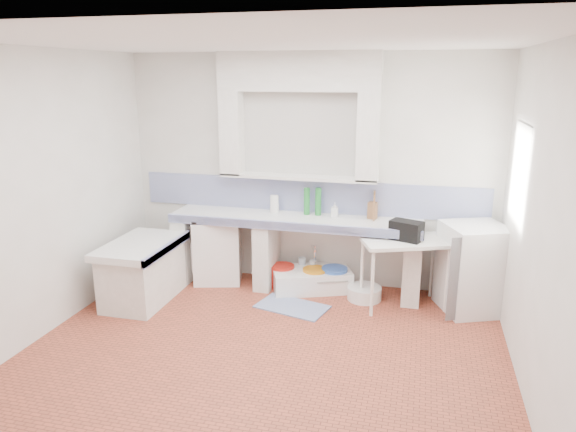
% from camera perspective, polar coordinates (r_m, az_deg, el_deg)
% --- Properties ---
extents(floor, '(4.50, 4.50, 0.00)m').
position_cam_1_polar(floor, '(5.12, -2.87, -14.87)').
color(floor, '#A1452F').
rests_on(floor, ground).
extents(ceiling, '(4.50, 4.50, 0.00)m').
position_cam_1_polar(ceiling, '(4.44, -3.37, 18.22)').
color(ceiling, white).
rests_on(ceiling, ground).
extents(wall_back, '(4.50, 0.00, 4.50)m').
position_cam_1_polar(wall_back, '(6.48, 2.20, 4.80)').
color(wall_back, white).
rests_on(wall_back, ground).
extents(wall_front, '(4.50, 0.00, 4.50)m').
position_cam_1_polar(wall_front, '(2.85, -15.37, -9.44)').
color(wall_front, white).
rests_on(wall_front, ground).
extents(wall_left, '(0.00, 4.50, 4.50)m').
position_cam_1_polar(wall_left, '(5.67, -25.38, 1.85)').
color(wall_left, white).
rests_on(wall_left, ground).
extents(wall_right, '(0.00, 4.50, 4.50)m').
position_cam_1_polar(wall_right, '(4.48, 25.56, -1.38)').
color(wall_right, white).
rests_on(wall_right, ground).
extents(alcove_mass, '(1.90, 0.25, 0.45)m').
position_cam_1_polar(alcove_mass, '(6.27, 1.14, 15.26)').
color(alcove_mass, white).
rests_on(alcove_mass, ground).
extents(window_frame, '(0.35, 0.86, 1.06)m').
position_cam_1_polar(window_frame, '(5.62, 25.33, 3.84)').
color(window_frame, '#3B2013').
rests_on(window_frame, ground).
extents(lace_valance, '(0.01, 0.84, 0.24)m').
position_cam_1_polar(lace_valance, '(5.54, 24.29, 7.81)').
color(lace_valance, white).
rests_on(lace_valance, ground).
extents(counter_slab, '(3.00, 0.60, 0.08)m').
position_cam_1_polar(counter_slab, '(6.33, 0.69, -0.44)').
color(counter_slab, white).
rests_on(counter_slab, ground).
extents(counter_lip, '(3.00, 0.04, 0.10)m').
position_cam_1_polar(counter_lip, '(6.07, 0.07, -1.13)').
color(counter_lip, navy).
rests_on(counter_lip, ground).
extents(counter_pier_left, '(0.20, 0.55, 0.82)m').
position_cam_1_polar(counter_pier_left, '(6.92, -10.68, -3.26)').
color(counter_pier_left, white).
rests_on(counter_pier_left, ground).
extents(counter_pier_mid, '(0.20, 0.55, 0.82)m').
position_cam_1_polar(counter_pier_mid, '(6.55, -2.30, -4.03)').
color(counter_pier_mid, white).
rests_on(counter_pier_mid, ground).
extents(counter_pier_right, '(0.20, 0.55, 0.82)m').
position_cam_1_polar(counter_pier_right, '(6.31, 13.19, -5.22)').
color(counter_pier_right, white).
rests_on(counter_pier_right, ground).
extents(peninsula_top, '(0.70, 1.10, 0.08)m').
position_cam_1_polar(peninsula_top, '(6.26, -15.52, -3.12)').
color(peninsula_top, white).
rests_on(peninsula_top, ground).
extents(peninsula_base, '(0.60, 1.00, 0.62)m').
position_cam_1_polar(peninsula_base, '(6.37, -15.30, -6.11)').
color(peninsula_base, white).
rests_on(peninsula_base, ground).
extents(peninsula_lip, '(0.04, 1.10, 0.10)m').
position_cam_1_polar(peninsula_lip, '(6.10, -12.82, -3.40)').
color(peninsula_lip, navy).
rests_on(peninsula_lip, ground).
extents(backsplash, '(4.27, 0.03, 0.40)m').
position_cam_1_polar(backsplash, '(6.52, 2.15, 2.18)').
color(backsplash, navy).
rests_on(backsplash, ground).
extents(stove, '(0.69, 0.68, 0.80)m').
position_cam_1_polar(stove, '(6.77, -7.52, -3.59)').
color(stove, white).
rests_on(stove, ground).
extents(sink, '(1.05, 0.81, 0.22)m').
position_cam_1_polar(sink, '(6.52, 2.54, -6.92)').
color(sink, white).
rests_on(sink, ground).
extents(side_table, '(1.07, 0.84, 0.04)m').
position_cam_1_polar(side_table, '(6.11, 12.29, -6.01)').
color(side_table, white).
rests_on(side_table, ground).
extents(fridge, '(0.82, 0.82, 0.97)m').
position_cam_1_polar(fridge, '(6.20, 19.27, -5.30)').
color(fridge, white).
rests_on(fridge, ground).
extents(bucket_red, '(0.36, 0.36, 0.28)m').
position_cam_1_polar(bucket_red, '(6.57, -0.64, -6.47)').
color(bucket_red, red).
rests_on(bucket_red, ground).
extents(bucket_orange, '(0.36, 0.36, 0.28)m').
position_cam_1_polar(bucket_orange, '(6.48, 2.90, -6.84)').
color(bucket_orange, orange).
rests_on(bucket_orange, ground).
extents(bucket_blue, '(0.33, 0.33, 0.29)m').
position_cam_1_polar(bucket_blue, '(6.49, 5.00, -6.77)').
color(bucket_blue, blue).
rests_on(bucket_blue, ground).
extents(basin_white, '(0.43, 0.43, 0.15)m').
position_cam_1_polar(basin_white, '(6.32, 8.19, -8.18)').
color(basin_white, white).
rests_on(basin_white, ground).
extents(water_bottle_a, '(0.12, 0.12, 0.34)m').
position_cam_1_polar(water_bottle_a, '(6.67, 1.52, -5.88)').
color(water_bottle_a, silver).
rests_on(water_bottle_a, ground).
extents(water_bottle_b, '(0.09, 0.09, 0.32)m').
position_cam_1_polar(water_bottle_b, '(6.63, 2.68, -6.10)').
color(water_bottle_b, silver).
rests_on(water_bottle_b, ground).
extents(black_bag, '(0.39, 0.31, 0.22)m').
position_cam_1_polar(black_bag, '(5.95, 12.58, -1.53)').
color(black_bag, black).
rests_on(black_bag, side_table).
extents(green_bottle_a, '(0.08, 0.08, 0.33)m').
position_cam_1_polar(green_bottle_a, '(6.40, 2.02, 1.60)').
color(green_bottle_a, '#207A2E').
rests_on(green_bottle_a, counter_slab).
extents(green_bottle_b, '(0.10, 0.10, 0.33)m').
position_cam_1_polar(green_bottle_b, '(6.37, 3.26, 1.55)').
color(green_bottle_b, '#207A2E').
rests_on(green_bottle_b, counter_slab).
extents(knife_block, '(0.12, 0.11, 0.20)m').
position_cam_1_polar(knife_block, '(6.30, 9.05, 0.59)').
color(knife_block, brown).
rests_on(knife_block, counter_slab).
extents(cutting_board, '(0.04, 0.23, 0.31)m').
position_cam_1_polar(cutting_board, '(6.28, 9.22, 1.10)').
color(cutting_board, brown).
rests_on(cutting_board, counter_slab).
extents(paper_towel, '(0.14, 0.14, 0.21)m').
position_cam_1_polar(paper_towel, '(6.51, -1.47, 1.31)').
color(paper_towel, white).
rests_on(paper_towel, counter_slab).
extents(soap_bottle, '(0.08, 0.09, 0.17)m').
position_cam_1_polar(soap_bottle, '(6.33, 5.02, 0.68)').
color(soap_bottle, white).
rests_on(soap_bottle, counter_slab).
extents(rug, '(0.87, 0.63, 0.01)m').
position_cam_1_polar(rug, '(6.08, 0.45, -9.71)').
color(rug, '#2D4587').
rests_on(rug, ground).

